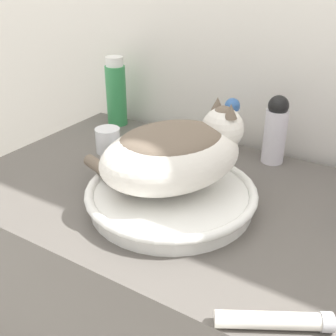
% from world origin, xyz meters
% --- Properties ---
extents(vanity_counter, '(1.06, 0.62, 0.82)m').
position_xyz_m(vanity_counter, '(0.00, 0.31, 0.41)').
color(vanity_counter, '#56514C').
rests_on(vanity_counter, ground_plane).
extents(sink_basin, '(0.37, 0.37, 0.05)m').
position_xyz_m(sink_basin, '(-0.02, 0.25, 0.84)').
color(sink_basin, white).
rests_on(sink_basin, vanity_counter).
extents(cat, '(0.38, 0.36, 0.17)m').
position_xyz_m(cat, '(-0.01, 0.26, 0.94)').
color(cat, silver).
rests_on(cat, sink_basin).
extents(faucet, '(0.15, 0.07, 0.13)m').
position_xyz_m(faucet, '(-0.22, 0.30, 0.89)').
color(faucet, silver).
rests_on(faucet, vanity_counter).
extents(lotion_bottle_white, '(0.06, 0.06, 0.18)m').
position_xyz_m(lotion_bottle_white, '(0.09, 0.57, 0.90)').
color(lotion_bottle_white, silver).
rests_on(lotion_bottle_white, vanity_counter).
extents(shampoo_bottle_tall, '(0.06, 0.06, 0.21)m').
position_xyz_m(shampoo_bottle_tall, '(-0.42, 0.57, 0.92)').
color(shampoo_bottle_tall, '#338C4C').
rests_on(shampoo_bottle_tall, vanity_counter).
extents(deodorant_stick, '(0.04, 0.04, 0.15)m').
position_xyz_m(deodorant_stick, '(-0.03, 0.57, 0.89)').
color(deodorant_stick, white).
rests_on(deodorant_stick, vanity_counter).
extents(cream_tube, '(0.16, 0.11, 0.03)m').
position_xyz_m(cream_tube, '(0.28, 0.05, 0.83)').
color(cream_tube, silver).
rests_on(cream_tube, vanity_counter).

